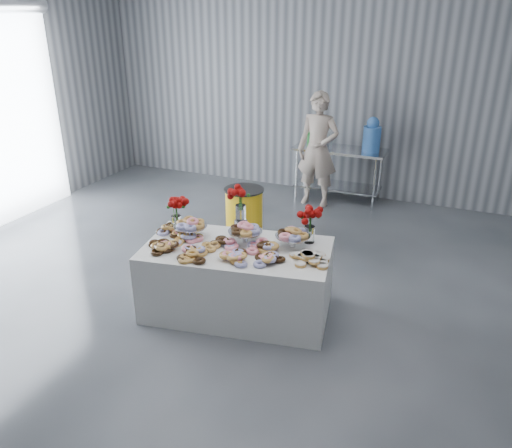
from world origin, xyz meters
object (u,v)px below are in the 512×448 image
at_px(trash_barrel, 244,213).
at_px(person, 318,150).
at_px(water_jug, 372,136).
at_px(prep_table, 339,165).
at_px(display_table, 237,280).

bearing_deg(trash_barrel, person, 71.93).
bearing_deg(water_jug, prep_table, 180.00).
bearing_deg(display_table, prep_table, 88.53).
height_order(display_table, water_jug, water_jug).
relative_size(display_table, water_jug, 3.43).
height_order(prep_table, water_jug, water_jug).
bearing_deg(prep_table, display_table, -91.47).
height_order(display_table, trash_barrel, display_table).
xyz_separation_m(prep_table, person, (-0.28, -0.30, 0.30)).
relative_size(prep_table, trash_barrel, 2.10).
bearing_deg(person, prep_table, 49.16).
xyz_separation_m(prep_table, trash_barrel, (-0.83, -1.97, -0.26)).
bearing_deg(person, water_jug, 23.34).
xyz_separation_m(water_jug, trash_barrel, (-1.33, -1.97, -0.79)).
bearing_deg(display_table, trash_barrel, 112.45).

